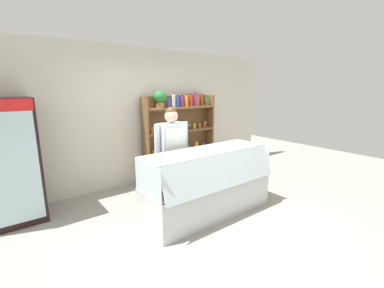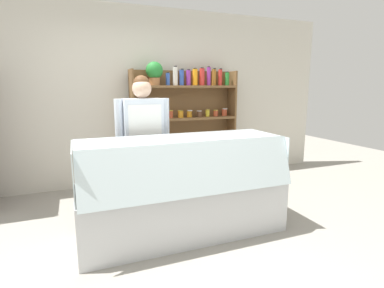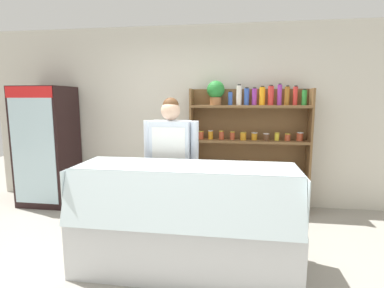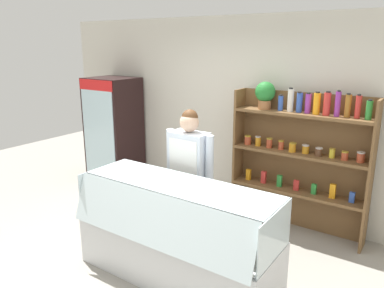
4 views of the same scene
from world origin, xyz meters
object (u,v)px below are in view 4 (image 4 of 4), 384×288
shelving_unit (297,149)px  shop_clerk (189,168)px  drinks_fridge (114,133)px  deli_display_case (177,249)px

shelving_unit → shop_clerk: (-0.87, -1.10, -0.10)m
drinks_fridge → shelving_unit: (3.02, 0.18, 0.16)m
shop_clerk → drinks_fridge: bearing=156.9°
drinks_fridge → shop_clerk: (2.15, -0.92, 0.06)m
shelving_unit → shop_clerk: 1.41m
deli_display_case → shop_clerk: 0.93m
shelving_unit → shop_clerk: bearing=-128.1°
drinks_fridge → shelving_unit: size_ratio=0.96×
shelving_unit → deli_display_case: bearing=-109.6°
drinks_fridge → deli_display_case: (2.41, -1.52, -0.59)m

